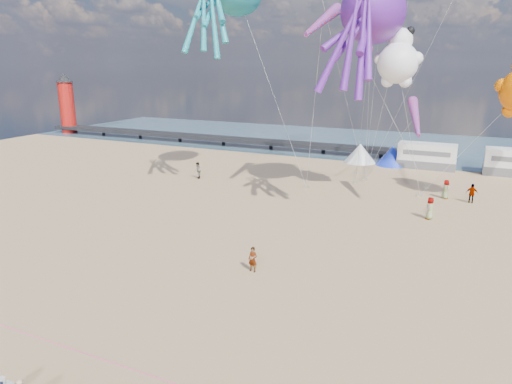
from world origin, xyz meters
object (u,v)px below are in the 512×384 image
at_px(motorhome_0, 427,156).
at_px(sandbag_b, 356,182).
at_px(standing_person, 253,259).
at_px(kite_panda, 398,63).
at_px(windsock_right, 415,117).
at_px(tent_blue, 392,156).
at_px(sandbag_a, 306,187).
at_px(sandbag_c, 420,195).
at_px(beachgoer_1, 198,170).
at_px(kite_octopus_purple, 373,11).
at_px(beachgoer_6, 430,208).
at_px(windsock_mid, 364,61).
at_px(tent_white, 360,153).
at_px(lighthouse, 67,108).
at_px(beachgoer_3, 472,193).
at_px(sandbag_d, 426,187).
at_px(sandbag_e, 365,180).
at_px(windsock_left, 322,21).

distance_m(motorhome_0, sandbag_b, 12.36).
distance_m(standing_person, kite_panda, 22.26).
bearing_deg(windsock_right, standing_person, -126.60).
xyz_separation_m(standing_person, kite_panda, (4.95, 18.45, 11.44)).
distance_m(tent_blue, sandbag_a, 16.11).
height_order(sandbag_c, kite_panda, kite_panda).
height_order(beachgoer_1, kite_octopus_purple, kite_octopus_purple).
distance_m(beachgoer_6, kite_octopus_purple, 16.80).
bearing_deg(windsock_mid, tent_white, 96.51).
xyz_separation_m(standing_person, windsock_right, (6.89, 17.23, 7.09)).
xyz_separation_m(lighthouse, beachgoer_1, (39.71, -19.97, -3.60)).
height_order(tent_blue, sandbag_c, tent_blue).
bearing_deg(windsock_mid, lighthouse, 157.99).
relative_size(beachgoer_1, windsock_right, 0.36).
height_order(tent_white, windsock_mid, windsock_mid).
xyz_separation_m(beachgoer_3, sandbag_d, (-4.12, 3.67, -0.78)).
xyz_separation_m(beachgoer_1, beachgoer_6, (24.27, -3.80, 0.02)).
xyz_separation_m(tent_blue, standing_person, (-2.94, -34.53, -0.41)).
xyz_separation_m(motorhome_0, beachgoer_1, (-22.29, -15.97, -0.60)).
distance_m(sandbag_e, windsock_left, 18.09).
distance_m(kite_panda, windsock_right, 4.92).
bearing_deg(kite_octopus_purple, beachgoer_3, 36.96).
bearing_deg(sandbag_c, lighthouse, 164.67).
bearing_deg(tent_white, windsock_left, -90.35).
distance_m(motorhome_0, windsock_left, 24.42).
bearing_deg(standing_person, windsock_left, 97.15).
relative_size(motorhome_0, beachgoer_3, 3.70).
xyz_separation_m(lighthouse, tent_white, (54.00, -4.00, -3.30)).
relative_size(tent_blue, sandbag_c, 8.00).
bearing_deg(tent_blue, beachgoer_3, -56.09).
bearing_deg(motorhome_0, sandbag_c, -87.30).
xyz_separation_m(windsock_left, windsock_right, (8.06, 0.90, -7.74)).
distance_m(beachgoer_1, sandbag_c, 23.10).
xyz_separation_m(tent_blue, kite_panda, (2.00, -16.09, 11.02)).
height_order(tent_white, sandbag_b, tent_white).
height_order(lighthouse, sandbag_c, lighthouse).
bearing_deg(motorhome_0, windsock_right, -90.18).
relative_size(beachgoer_3, sandbag_d, 3.57).
bearing_deg(windsock_right, windsock_left, 171.56).
bearing_deg(beachgoer_1, windsock_mid, 59.97).
height_order(tent_white, beachgoer_1, tent_white).
bearing_deg(sandbag_b, windsock_mid, -76.99).
bearing_deg(lighthouse, motorhome_0, -3.69).
bearing_deg(sandbag_d, tent_white, 132.36).
distance_m(tent_white, sandbag_a, 15.04).
bearing_deg(windsock_mid, sandbag_e, 86.56).
height_order(kite_octopus_purple, windsock_mid, kite_octopus_purple).
relative_size(motorhome_0, windsock_mid, 1.22).
height_order(lighthouse, tent_white, lighthouse).
height_order(sandbag_a, windsock_mid, windsock_mid).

